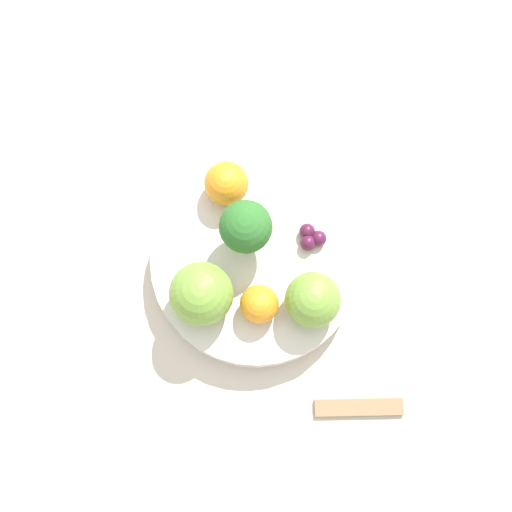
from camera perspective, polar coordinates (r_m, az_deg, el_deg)
The scene contains 10 objects.
ground_plane at distance 0.73m, azimuth 0.00°, elevation -1.17°, with size 6.00×6.00×0.00m, color gray.
table_surface at distance 0.72m, azimuth 0.00°, elevation -1.00°, with size 1.20×1.20×0.02m.
bowl at distance 0.69m, azimuth 0.00°, elevation -0.52°, with size 0.20×0.20×0.03m.
broccoli at distance 0.64m, azimuth -0.83°, elevation 2.29°, with size 0.05×0.05×0.07m.
apple_red at distance 0.64m, azimuth 4.56°, elevation -3.52°, with size 0.05×0.05×0.05m.
apple_green at distance 0.64m, azimuth -4.40°, elevation -3.04°, with size 0.06×0.06×0.06m.
orange_front at distance 0.67m, azimuth -2.38°, elevation 5.82°, with size 0.04×0.04×0.04m.
orange_back at distance 0.65m, azimuth 0.27°, elevation -3.87°, with size 0.04×0.04×0.04m.
grape_cluster at distance 0.67m, azimuth 4.44°, elevation 1.49°, with size 0.02×0.03×0.02m.
spoon at distance 0.69m, azimuth 8.23°, elevation -11.89°, with size 0.06×0.08×0.01m.
Camera 1 is at (0.13, 0.08, 0.71)m, focal length 50.00 mm.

